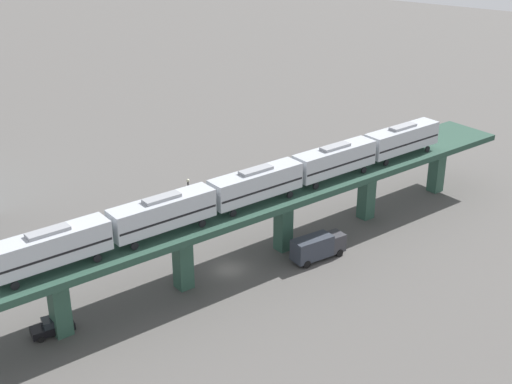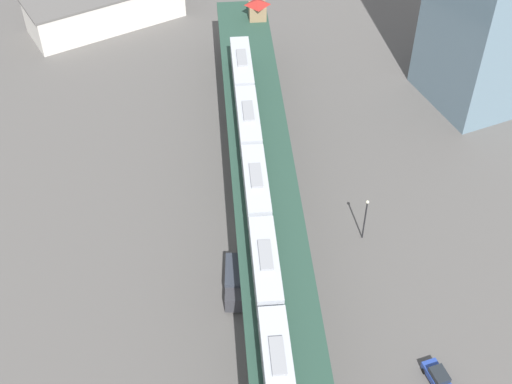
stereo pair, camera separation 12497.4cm
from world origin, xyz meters
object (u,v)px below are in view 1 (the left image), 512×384
at_px(subway_train, 256,184).
at_px(street_car_blue, 293,172).
at_px(street_car_black, 53,326).
at_px(delivery_truck, 318,246).
at_px(street_lamp, 189,198).

xyz_separation_m(subway_train, street_car_blue, (10.59, -26.61, -10.09)).
height_order(street_car_black, street_car_blue, same).
distance_m(street_car_black, delivery_truck, 32.93).
xyz_separation_m(street_car_black, delivery_truck, (-15.30, -29.15, 0.82)).
bearing_deg(delivery_truck, street_car_black, 62.30).
relative_size(street_car_black, delivery_truck, 0.63).
xyz_separation_m(street_car_blue, delivery_truck, (-15.95, 20.86, 0.82)).
xyz_separation_m(street_car_blue, street_lamp, (3.08, 22.37, 3.17)).
bearing_deg(street_car_black, subway_train, -113.03).
bearing_deg(street_lamp, street_car_blue, -97.84).
distance_m(subway_train, street_car_blue, 30.37).
xyz_separation_m(street_car_black, street_car_blue, (0.65, -50.00, 0.00)).
xyz_separation_m(subway_train, street_lamp, (13.67, -4.24, -6.92)).
relative_size(street_car_black, street_car_blue, 1.05).
relative_size(street_car_blue, street_lamp, 0.65).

